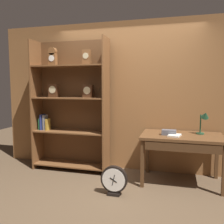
# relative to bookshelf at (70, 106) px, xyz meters

# --- Properties ---
(ground_plane) EXTENTS (10.00, 10.00, 0.00)m
(ground_plane) POSITION_rel_bookshelf_xyz_m (0.98, -1.01, -1.14)
(ground_plane) COLOR brown
(back_wood_panel) EXTENTS (4.80, 0.05, 2.60)m
(back_wood_panel) POSITION_rel_bookshelf_xyz_m (0.98, 0.28, 0.16)
(back_wood_panel) COLOR brown
(back_wood_panel) RESTS_ON ground
(bookshelf) EXTENTS (1.34, 0.39, 2.28)m
(bookshelf) POSITION_rel_bookshelf_xyz_m (0.00, 0.00, 0.00)
(bookshelf) COLOR brown
(bookshelf) RESTS_ON ground
(workbench) EXTENTS (1.20, 0.75, 0.75)m
(workbench) POSITION_rel_bookshelf_xyz_m (1.91, -0.18, -0.47)
(workbench) COLOR brown
(workbench) RESTS_ON ground
(desk_lamp) EXTENTS (0.19, 0.19, 0.37)m
(desk_lamp) POSITION_rel_bookshelf_xyz_m (2.22, -0.06, -0.14)
(desk_lamp) COLOR #1E472D
(desk_lamp) RESTS_ON workbench
(toolbox_small) EXTENTS (0.21, 0.11, 0.08)m
(toolbox_small) POSITION_rel_bookshelf_xyz_m (1.71, -0.22, -0.35)
(toolbox_small) COLOR #595960
(toolbox_small) RESTS_ON workbench
(open_repair_manual) EXTENTS (0.20, 0.25, 0.02)m
(open_repair_manual) POSITION_rel_bookshelf_xyz_m (1.80, -0.29, -0.37)
(open_repair_manual) COLOR silver
(open_repair_manual) RESTS_ON workbench
(round_clock_large) EXTENTS (0.37, 0.11, 0.41)m
(round_clock_large) POSITION_rel_bookshelf_xyz_m (1.02, -0.85, -0.93)
(round_clock_large) COLOR black
(round_clock_large) RESTS_ON ground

